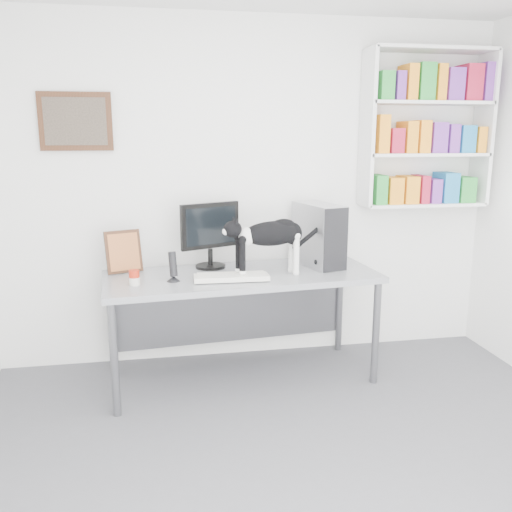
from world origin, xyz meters
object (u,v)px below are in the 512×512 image
object	(u,v)px
speaker	(173,266)
cat	(270,248)
desk	(242,327)
soup_can	(134,278)
bookshelf	(427,129)
leaning_print	(124,251)
keyboard	(231,277)
monitor	(210,235)
pc_tower	(318,235)

from	to	relation	value
speaker	cat	world-z (taller)	cat
desk	soup_can	bearing A→B (deg)	-171.85
bookshelf	speaker	distance (m)	2.29
bookshelf	leaning_print	world-z (taller)	bookshelf
keyboard	soup_can	size ratio (longest dim) A/B	5.01
monitor	leaning_print	size ratio (longest dim) A/B	1.57
bookshelf	desk	distance (m)	2.14
leaning_print	soup_can	size ratio (longest dim) A/B	3.11
desk	leaning_print	xyz separation A→B (m)	(-0.84, 0.19, 0.57)
desk	cat	distance (m)	0.65
desk	soup_can	size ratio (longest dim) A/B	19.01
monitor	cat	distance (m)	0.51
bookshelf	cat	xyz separation A→B (m)	(-1.36, -0.44, -0.82)
speaker	leaning_print	size ratio (longest dim) A/B	0.67
bookshelf	keyboard	xyz separation A→B (m)	(-1.65, -0.50, -1.01)
cat	monitor	bearing A→B (deg)	129.60
pc_tower	soup_can	bearing A→B (deg)	178.48
cat	bookshelf	bearing A→B (deg)	6.19
monitor	desk	bearing A→B (deg)	-69.49
speaker	leaning_print	distance (m)	0.47
keyboard	cat	xyz separation A→B (m)	(0.29, 0.06, 0.19)
bookshelf	keyboard	world-z (taller)	bookshelf
bookshelf	pc_tower	world-z (taller)	bookshelf
speaker	cat	distance (m)	0.69
bookshelf	monitor	bearing A→B (deg)	-175.90
desk	pc_tower	distance (m)	0.91
bookshelf	cat	world-z (taller)	bookshelf
keyboard	speaker	world-z (taller)	speaker
monitor	pc_tower	world-z (taller)	monitor
pc_tower	leaning_print	bearing A→B (deg)	163.43
speaker	soup_can	size ratio (longest dim) A/B	2.09
keyboard	soup_can	world-z (taller)	soup_can
pc_tower	leaning_print	world-z (taller)	pc_tower
monitor	speaker	world-z (taller)	monitor
speaker	monitor	bearing A→B (deg)	26.54
bookshelf	leaning_print	distance (m)	2.55
pc_tower	speaker	distance (m)	1.15
monitor	keyboard	world-z (taller)	monitor
speaker	leaning_print	world-z (taller)	leaning_print
pc_tower	monitor	bearing A→B (deg)	160.15
soup_can	cat	distance (m)	0.96
desk	keyboard	size ratio (longest dim) A/B	3.80
speaker	pc_tower	bearing A→B (deg)	-9.64
pc_tower	soup_can	size ratio (longest dim) A/B	4.62
desk	speaker	xyz separation A→B (m)	(-0.50, -0.12, 0.52)
monitor	cat	size ratio (longest dim) A/B	0.76
bookshelf	speaker	bearing A→B (deg)	-167.03
leaning_print	monitor	bearing A→B (deg)	-16.22
soup_can	desk	bearing A→B (deg)	13.17
keyboard	soup_can	bearing A→B (deg)	-175.88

